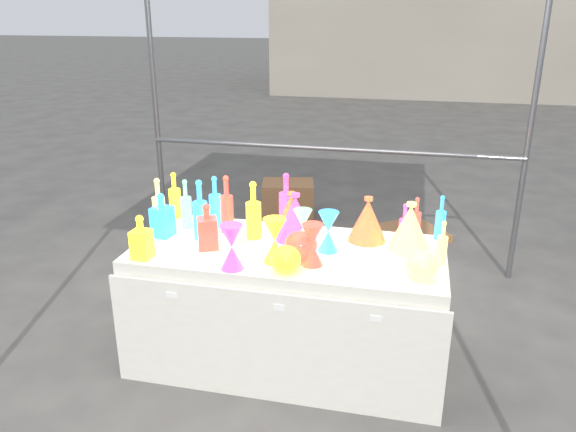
% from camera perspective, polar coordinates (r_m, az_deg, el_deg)
% --- Properties ---
extents(ground, '(80.00, 80.00, 0.00)m').
position_cam_1_polar(ground, '(3.63, 0.00, -14.20)').
color(ground, slate).
rests_on(ground, ground).
extents(display_table, '(1.84, 0.83, 0.75)m').
position_cam_1_polar(display_table, '(3.43, -0.04, -9.12)').
color(display_table, white).
rests_on(display_table, ground).
extents(cardboard_box_closed, '(0.59, 0.48, 0.38)m').
position_cam_1_polar(cardboard_box_closed, '(5.84, -0.01, 1.65)').
color(cardboard_box_closed, '#A6724B').
rests_on(cardboard_box_closed, ground).
extents(cardboard_box_flat, '(0.98, 0.93, 0.07)m').
position_cam_1_polar(cardboard_box_flat, '(5.45, 11.33, -1.90)').
color(cardboard_box_flat, '#A6724B').
rests_on(cardboard_box_flat, ground).
extents(bottle_0, '(0.08, 0.08, 0.31)m').
position_cam_1_polar(bottle_0, '(3.78, -11.45, 2.13)').
color(bottle_0, '#BE4611').
rests_on(bottle_0, display_table).
extents(bottle_1, '(0.10, 0.10, 0.33)m').
position_cam_1_polar(bottle_1, '(3.57, -7.41, 1.47)').
color(bottle_1, '#1A9330').
rests_on(bottle_1, display_table).
extents(bottle_2, '(0.08, 0.08, 0.36)m').
position_cam_1_polar(bottle_2, '(3.47, -6.24, 1.23)').
color(bottle_2, orange).
rests_on(bottle_2, display_table).
extents(bottle_3, '(0.11, 0.11, 0.35)m').
position_cam_1_polar(bottle_3, '(3.54, -0.20, 1.66)').
color(bottle_3, '#1D5AAA').
rests_on(bottle_3, display_table).
extents(bottle_4, '(0.10, 0.10, 0.34)m').
position_cam_1_polar(bottle_4, '(3.57, -13.00, 1.17)').
color(bottle_4, teal).
rests_on(bottle_4, display_table).
extents(bottle_5, '(0.08, 0.08, 0.32)m').
position_cam_1_polar(bottle_5, '(3.57, -10.32, 1.21)').
color(bottle_5, '#B42477').
rests_on(bottle_5, display_table).
extents(bottle_6, '(0.12, 0.12, 0.36)m').
position_cam_1_polar(bottle_6, '(3.36, -3.53, 0.61)').
color(bottle_6, '#BE4611').
rests_on(bottle_6, display_table).
extents(bottle_7, '(0.10, 0.10, 0.37)m').
position_cam_1_polar(bottle_7, '(3.38, -8.92, 0.65)').
color(bottle_7, '#1A9330').
rests_on(bottle_7, display_table).
extents(decanter_0, '(0.11, 0.11, 0.25)m').
position_cam_1_polar(decanter_0, '(3.20, -14.70, -2.06)').
color(decanter_0, '#BE4611').
rests_on(decanter_0, display_table).
extents(decanter_1, '(0.15, 0.15, 0.27)m').
position_cam_1_polar(decanter_1, '(3.25, -8.21, -1.03)').
color(decanter_1, orange).
rests_on(decanter_1, display_table).
extents(decanter_2, '(0.13, 0.13, 0.27)m').
position_cam_1_polar(decanter_2, '(3.48, -12.68, 0.14)').
color(decanter_2, '#1A9330').
rests_on(decanter_2, display_table).
extents(hourglass_0, '(0.13, 0.13, 0.24)m').
position_cam_1_polar(hourglass_0, '(3.02, 2.49, -2.93)').
color(hourglass_0, orange).
rests_on(hourglass_0, display_table).
extents(hourglass_1, '(0.13, 0.13, 0.25)m').
position_cam_1_polar(hourglass_1, '(2.98, -5.73, -3.15)').
color(hourglass_1, '#1D5AAA').
rests_on(hourglass_1, display_table).
extents(hourglass_3, '(0.11, 0.11, 0.22)m').
position_cam_1_polar(hourglass_3, '(3.27, 1.51, -1.18)').
color(hourglass_3, '#B42477').
rests_on(hourglass_3, display_table).
extents(hourglass_4, '(0.14, 0.14, 0.25)m').
position_cam_1_polar(hourglass_4, '(3.05, -1.36, -2.50)').
color(hourglass_4, '#BE4611').
rests_on(hourglass_4, display_table).
extents(hourglass_5, '(0.16, 0.16, 0.24)m').
position_cam_1_polar(hourglass_5, '(3.20, 4.11, -1.59)').
color(hourglass_5, '#1A9330').
rests_on(hourglass_5, display_table).
extents(globe_0, '(0.19, 0.19, 0.13)m').
position_cam_1_polar(globe_0, '(2.96, -0.25, -4.55)').
color(globe_0, '#BE4611').
rests_on(globe_0, display_table).
extents(globe_1, '(0.20, 0.20, 0.14)m').
position_cam_1_polar(globe_1, '(2.96, 13.42, -5.02)').
color(globe_1, teal).
rests_on(globe_1, display_table).
extents(globe_2, '(0.23, 0.23, 0.15)m').
position_cam_1_polar(globe_2, '(3.09, 1.30, -3.20)').
color(globe_2, orange).
rests_on(globe_2, display_table).
extents(lampshade_0, '(0.26, 0.26, 0.25)m').
position_cam_1_polar(lampshade_0, '(3.48, 0.32, 0.47)').
color(lampshade_0, gold).
rests_on(lampshade_0, display_table).
extents(lampshade_1, '(0.25, 0.25, 0.27)m').
position_cam_1_polar(lampshade_1, '(3.36, 8.09, -0.28)').
color(lampshade_1, gold).
rests_on(lampshade_1, display_table).
extents(lampshade_2, '(0.25, 0.25, 0.29)m').
position_cam_1_polar(lampshade_2, '(3.35, 0.75, -0.02)').
color(lampshade_2, '#1D5AAA').
rests_on(lampshade_2, display_table).
extents(lampshade_3, '(0.27, 0.27, 0.29)m').
position_cam_1_polar(lampshade_3, '(3.27, 12.27, -1.03)').
color(lampshade_3, teal).
rests_on(lampshade_3, display_table).
extents(bottle_8, '(0.07, 0.07, 0.28)m').
position_cam_1_polar(bottle_8, '(3.47, 15.26, -0.14)').
color(bottle_8, '#1A9330').
rests_on(bottle_8, display_table).
extents(bottle_9, '(0.08, 0.08, 0.27)m').
position_cam_1_polar(bottle_9, '(3.44, 12.87, -0.23)').
color(bottle_9, orange).
rests_on(bottle_9, display_table).
extents(bottle_10, '(0.08, 0.08, 0.27)m').
position_cam_1_polar(bottle_10, '(3.31, 11.70, -0.92)').
color(bottle_10, '#1D5AAA').
rests_on(bottle_10, display_table).
extents(bottle_11, '(0.07, 0.07, 0.25)m').
position_cam_1_polar(bottle_11, '(3.13, 15.40, -2.65)').
color(bottle_11, teal).
rests_on(bottle_11, display_table).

